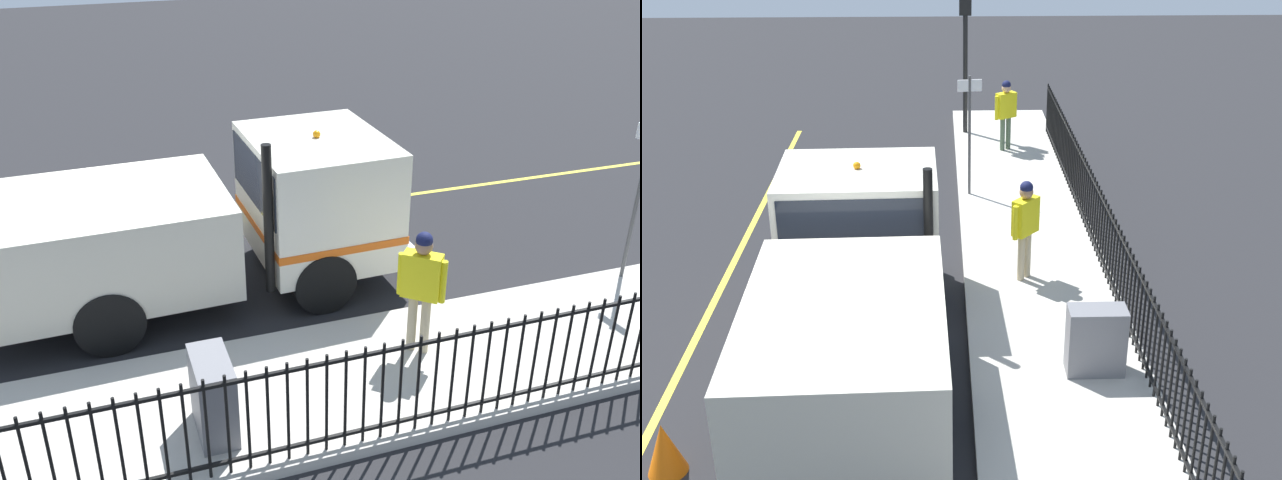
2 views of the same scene
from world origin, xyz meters
The scene contains 11 objects.
ground_plane centered at (0.00, 0.00, 0.00)m, with size 60.54×60.54×0.00m, color #232326.
sidewalk_slab centered at (2.95, 0.00, 0.07)m, with size 2.55×27.52×0.14m, color #B7B2A8.
lane_marking centered at (-2.49, 0.00, 0.00)m, with size 0.12×24.77×0.01m, color yellow.
work_truck centered at (0.05, 1.15, 1.30)m, with size 2.64×6.52×2.70m.
worker_standing centered at (2.69, 3.29, 1.22)m, with size 0.50×0.52×1.76m.
pedestrian_distant centered at (2.90, 10.24, 1.20)m, with size 0.56×0.44×1.72m.
iron_fence centered at (4.10, 0.00, 0.79)m, with size 0.04×23.43×1.28m.
traffic_light_near centered at (1.96, 11.72, 2.89)m, with size 0.31×0.23×3.86m.
utility_cabinet centered at (3.40, 0.41, 0.64)m, with size 0.80×0.42×0.99m, color slate.
traffic_cone centered at (-2.02, -1.38, 0.34)m, with size 0.47×0.47×0.68m, color orange.
street_sign centered at (1.91, 7.27, 1.72)m, with size 0.50×0.09×2.55m.
Camera 2 is at (1.27, -9.42, 6.68)m, focal length 46.91 mm.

